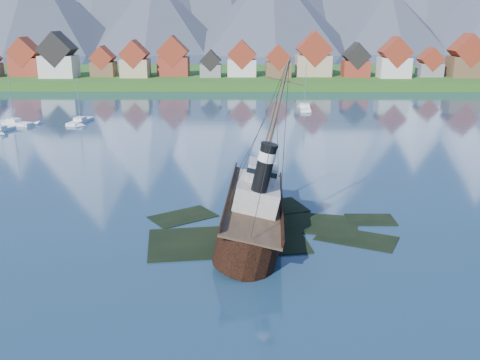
{
  "coord_description": "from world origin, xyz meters",
  "views": [
    {
      "loc": [
        -1.16,
        -58.64,
        24.53
      ],
      "look_at": [
        -1.64,
        6.0,
        5.0
      ],
      "focal_mm": 40.0,
      "sensor_mm": 36.0,
      "label": 1
    }
  ],
  "objects_px": {
    "sailboat_e": "(305,108)",
    "sailboat_f": "(80,122)",
    "sailboat_b": "(1,131)",
    "tugboat_wreck": "(247,207)",
    "sailboat_c": "(14,124)"
  },
  "relations": [
    {
      "from": "tugboat_wreck",
      "to": "sailboat_c",
      "type": "height_order",
      "value": "tugboat_wreck"
    },
    {
      "from": "tugboat_wreck",
      "to": "sailboat_b",
      "type": "relative_size",
      "value": 2.46
    },
    {
      "from": "sailboat_c",
      "to": "sailboat_e",
      "type": "height_order",
      "value": "sailboat_e"
    },
    {
      "from": "sailboat_f",
      "to": "sailboat_c",
      "type": "bearing_deg",
      "value": -158.34
    },
    {
      "from": "sailboat_c",
      "to": "sailboat_f",
      "type": "xyz_separation_m",
      "value": [
        15.22,
        2.86,
        -0.03
      ]
    },
    {
      "from": "sailboat_e",
      "to": "sailboat_b",
      "type": "bearing_deg",
      "value": -153.43
    },
    {
      "from": "sailboat_b",
      "to": "sailboat_c",
      "type": "relative_size",
      "value": 0.88
    },
    {
      "from": "sailboat_e",
      "to": "sailboat_f",
      "type": "relative_size",
      "value": 1.12
    },
    {
      "from": "tugboat_wreck",
      "to": "sailboat_c",
      "type": "xyz_separation_m",
      "value": [
        -55.94,
        66.07,
        -2.51
      ]
    },
    {
      "from": "tugboat_wreck",
      "to": "sailboat_f",
      "type": "xyz_separation_m",
      "value": [
        -40.72,
        68.93,
        -2.54
      ]
    },
    {
      "from": "sailboat_e",
      "to": "sailboat_f",
      "type": "xyz_separation_m",
      "value": [
        -57.51,
        -21.05,
        -0.03
      ]
    },
    {
      "from": "sailboat_c",
      "to": "sailboat_f",
      "type": "height_order",
      "value": "sailboat_c"
    },
    {
      "from": "tugboat_wreck",
      "to": "sailboat_c",
      "type": "relative_size",
      "value": 2.16
    },
    {
      "from": "sailboat_b",
      "to": "sailboat_e",
      "type": "relative_size",
      "value": 0.86
    },
    {
      "from": "sailboat_c",
      "to": "sailboat_f",
      "type": "relative_size",
      "value": 1.1
    }
  ]
}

